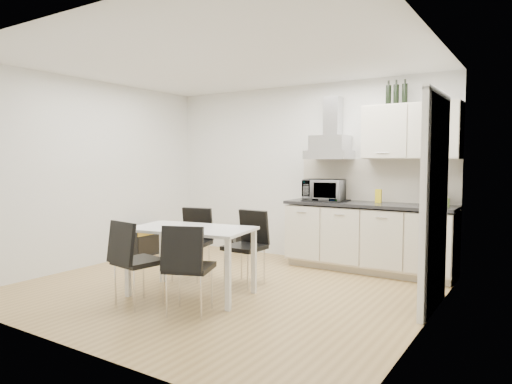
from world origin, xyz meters
TOP-DOWN VIEW (x-y plane):
  - ground at (0.00, 0.00)m, footprint 4.50×4.50m
  - wall_back at (0.00, 2.00)m, footprint 4.50×0.10m
  - wall_front at (0.00, -2.00)m, footprint 4.50×0.10m
  - wall_left at (-2.25, 0.00)m, footprint 0.10×4.00m
  - wall_right at (2.25, 0.00)m, footprint 0.10×4.00m
  - ceiling at (0.00, 0.00)m, footprint 4.50×4.50m
  - doorway at (2.21, 0.55)m, footprint 0.08×1.04m
  - kitchenette at (1.18, 1.73)m, footprint 2.22×0.64m
  - dining_table at (-0.13, -0.39)m, footprint 1.42×0.96m
  - chair_far_left at (-0.57, 0.12)m, footprint 0.54×0.59m
  - chair_far_right at (0.13, 0.27)m, footprint 0.46×0.51m
  - chair_near_left at (-0.36, -0.95)m, footprint 0.51×0.56m
  - chair_near_right at (0.25, -0.86)m, footprint 0.59×0.63m
  - guitar_amp at (-2.12, 0.80)m, footprint 0.23×0.51m
  - floor_speaker at (-1.09, 1.90)m, footprint 0.23×0.21m

SIDE VIEW (x-z plane):
  - ground at x=0.00m, z-range 0.00..0.00m
  - floor_speaker at x=-1.09m, z-range 0.00..0.31m
  - guitar_amp at x=-2.12m, z-range 0.00..0.43m
  - chair_far_left at x=-0.57m, z-range 0.00..0.88m
  - chair_far_right at x=0.13m, z-range 0.00..0.88m
  - chair_near_left at x=-0.36m, z-range 0.00..0.88m
  - chair_near_right at x=0.25m, z-range 0.00..0.88m
  - dining_table at x=-0.13m, z-range 0.29..1.04m
  - kitchenette at x=1.18m, z-range -0.43..2.09m
  - doorway at x=2.21m, z-range 0.00..2.10m
  - wall_back at x=0.00m, z-range 0.00..2.60m
  - wall_front at x=0.00m, z-range 0.00..2.60m
  - wall_left at x=-2.25m, z-range 0.00..2.60m
  - wall_right at x=2.25m, z-range 0.00..2.60m
  - ceiling at x=0.00m, z-range 2.60..2.60m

